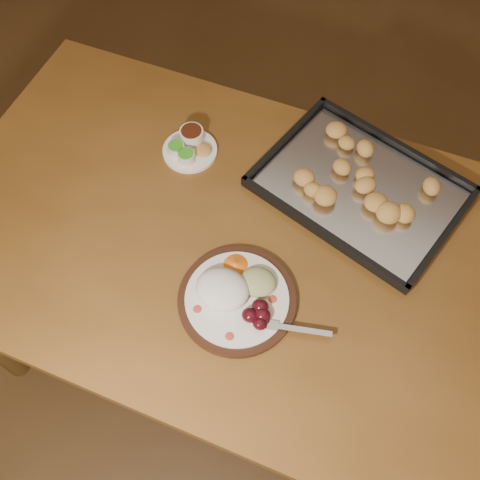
% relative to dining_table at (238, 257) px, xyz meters
% --- Properties ---
extents(ground, '(4.00, 4.00, 0.00)m').
position_rel_dining_table_xyz_m(ground, '(-0.15, 0.26, -0.65)').
color(ground, brown).
rests_on(ground, ground).
extents(dining_table, '(1.50, 0.91, 0.75)m').
position_rel_dining_table_xyz_m(dining_table, '(0.00, 0.00, 0.00)').
color(dining_table, brown).
rests_on(dining_table, ground).
extents(dinner_plate, '(0.36, 0.27, 0.06)m').
position_rel_dining_table_xyz_m(dinner_plate, '(0.05, -0.15, 0.12)').
color(dinner_plate, black).
rests_on(dinner_plate, dining_table).
extents(condiment_saucer, '(0.14, 0.14, 0.05)m').
position_rel_dining_table_xyz_m(condiment_saucer, '(-0.22, 0.20, 0.11)').
color(condiment_saucer, white).
rests_on(condiment_saucer, dining_table).
extents(baking_tray, '(0.57, 0.48, 0.05)m').
position_rel_dining_table_xyz_m(baking_tray, '(0.23, 0.24, 0.11)').
color(baking_tray, black).
rests_on(baking_tray, dining_table).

